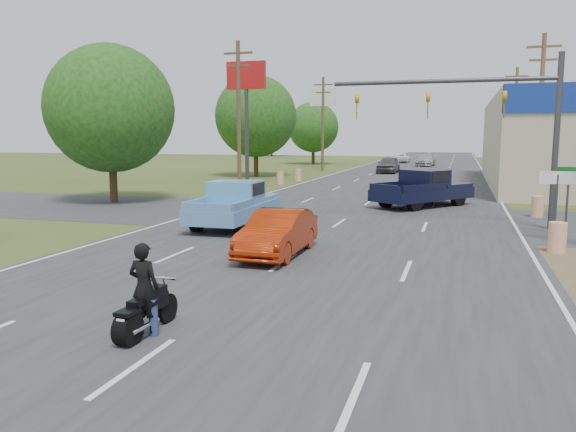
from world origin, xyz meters
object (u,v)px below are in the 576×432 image
(distant_car_silver, at_px, (426,160))
(distant_car_white, at_px, (402,158))
(red_convertible, at_px, (278,233))
(blue_pickup, at_px, (236,203))
(motorcycle, at_px, (144,314))
(distant_car_grey, at_px, (388,165))
(navy_pickup, at_px, (425,188))
(rider, at_px, (144,292))

(distant_car_silver, height_order, distant_car_white, distant_car_silver)
(red_convertible, bearing_deg, blue_pickup, 124.67)
(motorcycle, xyz_separation_m, distant_car_grey, (-1.59, 49.30, 0.41))
(motorcycle, height_order, distant_car_grey, distant_car_grey)
(red_convertible, bearing_deg, distant_car_white, 92.69)
(red_convertible, relative_size, blue_pickup, 0.75)
(navy_pickup, bearing_deg, blue_pickup, -92.86)
(motorcycle, xyz_separation_m, blue_pickup, (-3.38, 12.76, 0.52))
(distant_car_grey, height_order, distant_car_white, distant_car_grey)
(rider, bearing_deg, red_convertible, -88.68)
(rider, height_order, distant_car_grey, rider)
(navy_pickup, distance_m, distant_car_grey, 28.02)
(distant_car_silver, bearing_deg, motorcycle, -88.13)
(rider, distance_m, blue_pickup, 13.16)
(motorcycle, height_order, rider, rider)
(blue_pickup, distance_m, distant_car_silver, 52.03)
(navy_pickup, xyz_separation_m, distant_car_grey, (-5.34, 27.51, -0.15))
(motorcycle, bearing_deg, distant_car_silver, 91.24)
(rider, xyz_separation_m, distant_car_silver, (1.21, 64.55, -0.07))
(red_convertible, height_order, distant_car_silver, distant_car_silver)
(red_convertible, xyz_separation_m, navy_pickup, (3.62, 14.16, 0.29))
(distant_car_grey, bearing_deg, red_convertible, -86.75)
(rider, xyz_separation_m, distant_car_grey, (-1.59, 49.26, -0.00))
(red_convertible, bearing_deg, rider, -90.69)
(motorcycle, xyz_separation_m, rider, (0.00, 0.04, 0.41))
(distant_car_white, bearing_deg, rider, 92.65)
(distant_car_silver, distance_m, distant_car_white, 9.42)
(distant_car_silver, bearing_deg, blue_pickup, -92.11)
(red_convertible, xyz_separation_m, motorcycle, (-0.13, -7.63, -0.27))
(blue_pickup, relative_size, distant_car_white, 1.26)
(red_convertible, height_order, blue_pickup, blue_pickup)
(red_convertible, xyz_separation_m, distant_car_silver, (1.08, 56.96, 0.07))
(blue_pickup, distance_m, navy_pickup, 11.50)
(red_convertible, distance_m, distant_car_white, 65.63)
(rider, relative_size, blue_pickup, 0.30)
(rider, relative_size, navy_pickup, 0.27)
(red_convertible, bearing_deg, motorcycle, -90.70)
(motorcycle, height_order, blue_pickup, blue_pickup)
(red_convertible, distance_m, navy_pickup, 14.62)
(red_convertible, bearing_deg, distant_car_silver, 89.22)
(distant_car_white, bearing_deg, navy_pickup, 97.66)
(rider, relative_size, distant_car_grey, 0.34)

